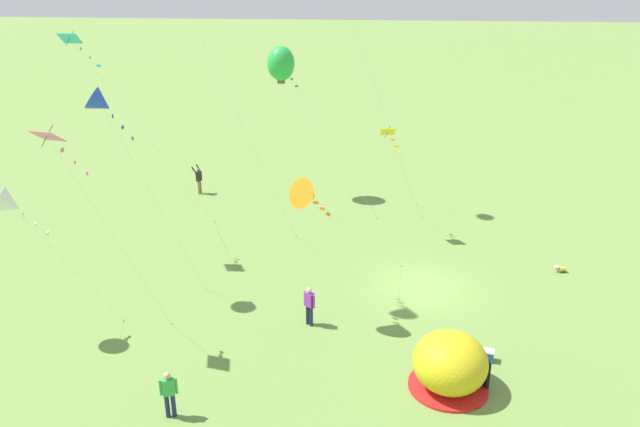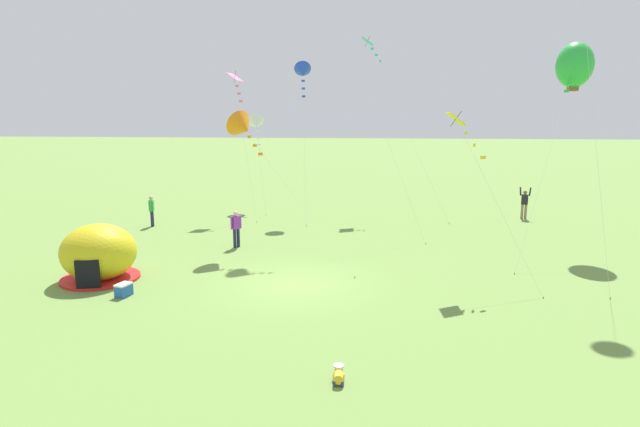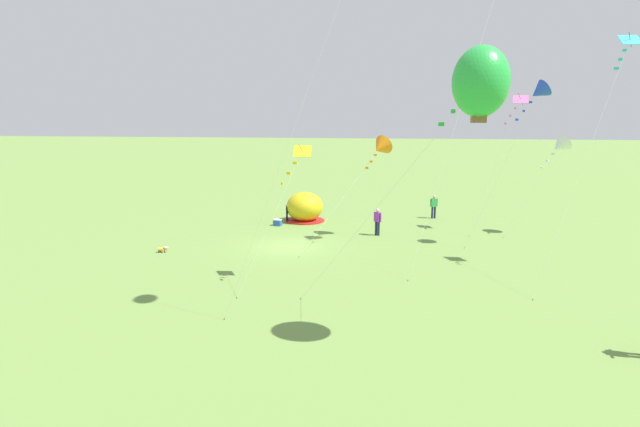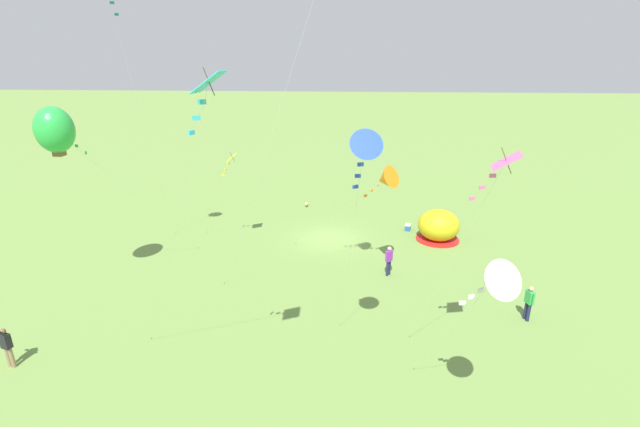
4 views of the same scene
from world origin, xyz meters
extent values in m
plane|color=olive|center=(0.00, 0.00, 0.00)|extent=(300.00, 300.00, 0.00)
ellipsoid|color=gold|center=(-7.25, -0.50, 1.05)|extent=(2.70, 2.60, 2.10)
cylinder|color=red|center=(-7.25, -0.50, 0.05)|extent=(2.81, 2.81, 0.10)
cube|color=black|center=(-6.94, -1.73, 0.55)|extent=(0.81, 0.31, 1.10)
cube|color=#2659B2|center=(-5.45, -2.06, 0.19)|extent=(0.46, 0.59, 0.38)
cube|color=white|center=(-5.45, -2.06, 0.41)|extent=(0.47, 0.60, 0.06)
cylinder|color=gold|center=(2.30, -6.74, 0.17)|extent=(0.25, 0.34, 0.22)
sphere|color=tan|center=(2.28, -6.48, 0.20)|extent=(0.19, 0.19, 0.19)
cylinder|color=white|center=(2.28, -6.48, 0.29)|extent=(0.24, 0.24, 0.06)
cylinder|color=tan|center=(2.19, -6.62, 0.09)|extent=(0.07, 0.07, 0.17)
cylinder|color=tan|center=(2.39, -6.61, 0.09)|extent=(0.07, 0.07, 0.17)
cylinder|color=navy|center=(2.23, -6.86, 0.07)|extent=(0.09, 0.09, 0.13)
cylinder|color=navy|center=(2.39, -6.85, 0.07)|extent=(0.09, 0.09, 0.13)
cylinder|color=#1E2347|center=(-3.73, 4.77, 0.44)|extent=(0.15, 0.15, 0.88)
cylinder|color=#1E2347|center=(-3.61, 4.93, 0.44)|extent=(0.15, 0.15, 0.88)
cube|color=purple|center=(-3.67, 4.85, 1.18)|extent=(0.42, 0.45, 0.60)
sphere|color=beige|center=(-3.67, 4.85, 1.61)|extent=(0.22, 0.22, 0.22)
cylinder|color=purple|center=(-3.82, 4.65, 1.18)|extent=(0.09, 0.09, 0.58)
cylinder|color=purple|center=(-3.52, 5.05, 1.18)|extent=(0.09, 0.09, 0.58)
cylinder|color=#1E2347|center=(-9.76, 8.80, 0.44)|extent=(0.15, 0.15, 0.88)
cylinder|color=#1E2347|center=(-9.70, 8.61, 0.44)|extent=(0.15, 0.15, 0.88)
cube|color=green|center=(-9.73, 8.71, 1.18)|extent=(0.34, 0.43, 0.60)
sphere|color=tan|center=(-9.73, 8.71, 1.61)|extent=(0.22, 0.22, 0.22)
cylinder|color=green|center=(-9.81, 8.95, 1.18)|extent=(0.09, 0.09, 0.58)
cylinder|color=green|center=(-9.66, 8.47, 1.18)|extent=(0.09, 0.09, 0.58)
cylinder|color=silver|center=(-4.87, 14.20, 2.81)|extent=(1.35, 3.21, 5.63)
cylinder|color=brown|center=(-4.20, 12.60, 0.03)|extent=(0.03, 0.03, 0.06)
cone|color=white|center=(-5.54, 15.81, 5.62)|extent=(1.54, 1.64, 1.39)
cube|color=white|center=(-5.38, 15.41, 5.13)|extent=(0.20, 0.16, 0.12)
cube|color=white|center=(-5.24, 15.08, 4.72)|extent=(0.20, 0.15, 0.12)
cube|color=white|center=(-5.10, 14.74, 4.30)|extent=(0.21, 0.09, 0.12)
cylinder|color=silver|center=(4.27, 13.95, 5.39)|extent=(5.07, 4.59, 10.78)
cylinder|color=brown|center=(6.80, 11.66, 0.03)|extent=(0.03, 0.03, 0.06)
cube|color=#33B7D1|center=(1.74, 16.24, 10.78)|extent=(0.76, 0.90, 0.52)
cylinder|color=#332314|center=(1.74, 16.24, 10.79)|extent=(0.35, 0.32, 0.63)
cube|color=#33B7D1|center=(2.05, 15.95, 10.29)|extent=(0.20, 0.17, 0.12)
cube|color=#33B7D1|center=(2.32, 15.71, 9.88)|extent=(0.20, 0.16, 0.12)
cube|color=#33B7D1|center=(2.59, 15.47, 9.46)|extent=(0.12, 0.21, 0.12)
cylinder|color=silver|center=(-5.22, 12.00, 4.22)|extent=(1.98, 2.94, 8.44)
cylinder|color=brown|center=(-4.24, 10.54, 0.03)|extent=(0.03, 0.03, 0.06)
cube|color=pink|center=(-6.21, 13.46, 8.44)|extent=(0.93, 1.04, 0.51)
cylinder|color=#332314|center=(-6.21, 13.46, 8.45)|extent=(0.29, 0.41, 0.73)
cube|color=pink|center=(-5.98, 13.13, 7.89)|extent=(0.21, 0.10, 0.12)
cube|color=pink|center=(-5.79, 12.84, 7.43)|extent=(0.21, 0.14, 0.12)
cube|color=pink|center=(-5.60, 12.56, 6.96)|extent=(0.20, 0.16, 0.12)
cylinder|color=silver|center=(-1.59, 11.68, 4.34)|extent=(0.76, 3.52, 8.69)
cylinder|color=brown|center=(-1.22, 9.92, 0.03)|extent=(0.03, 0.03, 0.06)
cone|color=blue|center=(-1.97, 13.43, 8.69)|extent=(1.26, 1.43, 1.30)
cube|color=blue|center=(-1.89, 13.04, 8.14)|extent=(0.21, 0.14, 0.12)
cube|color=blue|center=(-1.81, 12.70, 7.68)|extent=(0.21, 0.09, 0.12)
cube|color=blue|center=(-1.74, 12.37, 7.21)|extent=(0.20, 0.15, 0.12)
cylinder|color=silver|center=(1.95, 8.99, 7.95)|extent=(6.39, 4.69, 15.89)
cylinder|color=brown|center=(5.14, 6.65, 0.03)|extent=(0.03, 0.03, 0.06)
cylinder|color=silver|center=(7.09, 0.77, 2.94)|extent=(2.85, 2.25, 5.89)
cylinder|color=brown|center=(8.51, -0.35, 0.03)|extent=(0.03, 0.03, 0.06)
cube|color=yellow|center=(5.67, 1.89, 5.88)|extent=(0.70, 0.82, 0.48)
cylinder|color=#332314|center=(5.67, 1.89, 5.89)|extent=(0.36, 0.29, 0.56)
cube|color=yellow|center=(6.01, 1.63, 5.39)|extent=(0.12, 0.21, 0.12)
cube|color=yellow|center=(6.29, 1.40, 4.98)|extent=(0.11, 0.21, 0.12)
cube|color=yellow|center=(6.57, 1.18, 4.56)|extent=(0.20, 0.16, 0.12)
cylinder|color=silver|center=(10.38, 2.70, 7.46)|extent=(0.64, 5.64, 14.92)
cylinder|color=brown|center=(10.69, -0.11, 0.03)|extent=(0.03, 0.03, 0.06)
cylinder|color=silver|center=(-0.55, 2.95, 2.77)|extent=(5.37, 3.97, 5.55)
cylinder|color=brown|center=(2.13, 0.97, 0.03)|extent=(0.03, 0.03, 0.06)
cone|color=orange|center=(-3.23, 4.93, 5.54)|extent=(1.75, 1.74, 1.46)
cube|color=orange|center=(-2.87, 4.66, 5.12)|extent=(0.11, 0.21, 0.12)
cube|color=orange|center=(-2.57, 4.44, 4.76)|extent=(0.14, 0.21, 0.12)
cube|color=orange|center=(-2.27, 4.22, 4.39)|extent=(0.18, 0.18, 0.12)
cylinder|color=silver|center=(9.96, 5.32, 4.18)|extent=(3.54, 6.11, 8.37)
cylinder|color=brown|center=(8.20, 2.27, 0.03)|extent=(0.03, 0.03, 0.06)
ellipsoid|color=green|center=(11.72, 8.37, 8.36)|extent=(1.65, 1.65, 2.06)
cube|color=brown|center=(11.72, 8.37, 7.33)|extent=(0.41, 0.41, 0.30)
cube|color=green|center=(11.50, 7.99, 7.91)|extent=(0.21, 0.10, 0.12)
cube|color=green|center=(11.32, 7.67, 7.52)|extent=(0.20, 0.15, 0.12)
cube|color=green|center=(11.13, 7.35, 7.13)|extent=(0.17, 0.19, 0.12)
camera|label=1|loc=(-25.73, 2.11, 13.84)|focal=35.00mm
camera|label=2|loc=(3.32, -17.02, 5.84)|focal=28.00mm
camera|label=3|loc=(27.23, 6.10, 7.35)|focal=28.00mm
camera|label=4|loc=(-1.80, 26.42, 11.22)|focal=24.00mm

